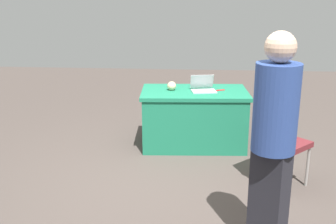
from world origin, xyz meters
The scene contains 7 objects.
ground_plane centered at (0.00, 0.00, 0.00)m, with size 14.40×14.40×0.00m, color #4C423D.
table_foreground centered at (-0.40, -1.45, 0.39)m, with size 1.47×0.94×0.77m.
chair_tucked_left centered at (-1.34, -0.33, 0.56)m, with size 0.62×0.62×0.97m.
person_attendee_standing centered at (-1.05, 0.89, 1.00)m, with size 0.48×0.48×1.78m.
laptop_silver centered at (-0.51, -1.44, 0.81)m, with size 0.37×0.35×0.21m.
yarn_ball centered at (-0.09, -1.45, 0.83)m, with size 0.12×0.12×0.12m, color beige.
scissors_red centered at (-0.72, -1.48, 0.78)m, with size 0.18×0.04×0.01m, color red.
Camera 1 is at (-0.48, 3.89, 2.05)m, focal length 43.47 mm.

